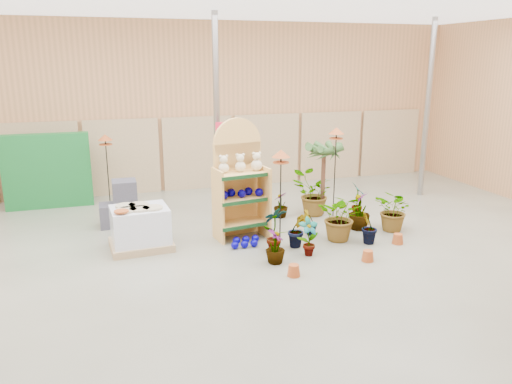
# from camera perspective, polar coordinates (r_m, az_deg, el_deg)

# --- Properties ---
(room) EXTENTS (15.20, 12.10, 4.70)m
(room) POSITION_cam_1_polar(r_m,az_deg,el_deg) (8.82, -0.73, 6.54)
(room) COLOR slate
(room) RESTS_ON ground
(display_shelf) EXTENTS (1.09, 0.78, 2.40)m
(display_shelf) POSITION_cam_1_polar(r_m,az_deg,el_deg) (9.97, -1.96, 0.97)
(display_shelf) COLOR tan
(display_shelf) RESTS_ON ground
(teddy_bears) EXTENTS (0.88, 0.22, 0.37)m
(teddy_bears) POSITION_cam_1_polar(r_m,az_deg,el_deg) (9.77, -1.67, 3.21)
(teddy_bears) COLOR beige
(teddy_bears) RESTS_ON display_shelf
(gazing_balls_shelf) EXTENTS (0.88, 0.30, 0.17)m
(gazing_balls_shelf) POSITION_cam_1_polar(r_m,az_deg,el_deg) (9.87, -1.73, -0.11)
(gazing_balls_shelf) COLOR #04008B
(gazing_balls_shelf) RESTS_ON display_shelf
(gazing_balls_floor) EXTENTS (0.63, 0.39, 0.15)m
(gazing_balls_floor) POSITION_cam_1_polar(r_m,az_deg,el_deg) (9.71, -1.24, -5.73)
(gazing_balls_floor) COLOR #04008B
(gazing_balls_floor) RESTS_ON ground
(pallet_stack) EXTENTS (1.20, 1.02, 0.84)m
(pallet_stack) POSITION_cam_1_polar(r_m,az_deg,el_deg) (9.73, -13.09, -4.02)
(pallet_stack) COLOR #9F8662
(pallet_stack) RESTS_ON ground
(charcoal_planters) EXTENTS (0.80, 0.50, 1.00)m
(charcoal_planters) POSITION_cam_1_polar(r_m,az_deg,el_deg) (11.14, -15.19, -1.66)
(charcoal_planters) COLOR #31313C
(charcoal_planters) RESTS_ON ground
(trellis_stock) EXTENTS (2.00, 0.30, 1.80)m
(trellis_stock) POSITION_cam_1_polar(r_m,az_deg,el_deg) (12.98, -22.73, 2.22)
(trellis_stock) COLOR #136529
(trellis_stock) RESTS_ON ground
(offer_sign) EXTENTS (0.50, 0.08, 2.20)m
(offer_sign) POSITION_cam_1_polar(r_m,az_deg,el_deg) (10.92, -3.32, 4.73)
(offer_sign) COLOR gray
(offer_sign) RESTS_ON ground
(bird_table_front) EXTENTS (0.34, 0.34, 1.89)m
(bird_table_front) POSITION_cam_1_polar(r_m,az_deg,el_deg) (9.26, 2.87, 4.03)
(bird_table_front) COLOR black
(bird_table_front) RESTS_ON ground
(bird_table_right) EXTENTS (0.34, 0.34, 2.07)m
(bird_table_right) POSITION_cam_1_polar(r_m,az_deg,el_deg) (11.01, 9.17, 6.54)
(bird_table_right) COLOR black
(bird_table_right) RESTS_ON ground
(bird_table_back) EXTENTS (0.34, 0.34, 1.81)m
(bird_table_back) POSITION_cam_1_polar(r_m,az_deg,el_deg) (12.20, -16.85, 5.72)
(bird_table_back) COLOR black
(bird_table_back) RESTS_ON ground
(palm) EXTENTS (0.70, 0.70, 1.76)m
(palm) POSITION_cam_1_polar(r_m,az_deg,el_deg) (11.45, 7.79, 4.78)
(palm) COLOR brown
(palm) RESTS_ON ground
(potted_plant_0) EXTENTS (0.53, 0.41, 0.89)m
(potted_plant_0) POSITION_cam_1_polar(r_m,az_deg,el_deg) (9.30, 2.13, -4.26)
(potted_plant_0) COLOR #315627
(potted_plant_0) RESTS_ON ground
(potted_plant_1) EXTENTS (0.43, 0.37, 0.70)m
(potted_plant_1) POSITION_cam_1_polar(r_m,az_deg,el_deg) (9.59, 4.78, -4.30)
(potted_plant_1) COLOR #315627
(potted_plant_1) RESTS_ON ground
(potted_plant_2) EXTENTS (1.16, 1.13, 0.97)m
(potted_plant_2) POSITION_cam_1_polar(r_m,az_deg,el_deg) (10.01, 9.70, -2.80)
(potted_plant_2) COLOR #315627
(potted_plant_2) RESTS_ON ground
(potted_plant_3) EXTENTS (0.64, 0.64, 0.82)m
(potted_plant_3) POSITION_cam_1_polar(r_m,az_deg,el_deg) (10.75, 11.72, -2.10)
(potted_plant_3) COLOR #315627
(potted_plant_3) RESTS_ON ground
(potted_plant_4) EXTENTS (0.40, 0.49, 0.79)m
(potted_plant_4) POSITION_cam_1_polar(r_m,az_deg,el_deg) (11.66, 11.53, -0.81)
(potted_plant_4) COLOR #315627
(potted_plant_4) RESTS_ON ground
(potted_plant_5) EXTENTS (0.37, 0.34, 0.55)m
(potted_plant_5) POSITION_cam_1_polar(r_m,az_deg,el_deg) (10.25, 6.19, -3.49)
(potted_plant_5) COLOR #315627
(potted_plant_5) RESTS_ON ground
(potted_plant_6) EXTENTS (1.04, 0.94, 1.03)m
(potted_plant_6) POSITION_cam_1_polar(r_m,az_deg,el_deg) (11.51, 6.47, -0.20)
(potted_plant_6) COLOR #315627
(potted_plant_6) RESTS_ON ground
(potted_plant_7) EXTENTS (0.43, 0.43, 0.62)m
(potted_plant_7) POSITION_cam_1_polar(r_m,az_deg,el_deg) (8.84, 2.22, -6.25)
(potted_plant_7) COLOR #315627
(potted_plant_7) RESTS_ON ground
(potted_plant_8) EXTENTS (0.39, 0.27, 0.73)m
(potted_plant_8) POSITION_cam_1_polar(r_m,az_deg,el_deg) (9.19, 6.03, -5.12)
(potted_plant_8) COLOR #315627
(potted_plant_8) RESTS_ON ground
(potted_plant_9) EXTENTS (0.48, 0.47, 0.68)m
(potted_plant_9) POSITION_cam_1_polar(r_m,az_deg,el_deg) (9.95, 12.76, -3.96)
(potted_plant_9) COLOR #315627
(potted_plant_9) RESTS_ON ground
(potted_plant_10) EXTENTS (0.94, 1.00, 0.89)m
(potted_plant_10) POSITION_cam_1_polar(r_m,az_deg,el_deg) (10.80, 15.60, -2.05)
(potted_plant_10) COLOR #315627
(potted_plant_10) RESTS_ON ground
(potted_plant_11) EXTENTS (0.46, 0.46, 0.59)m
(potted_plant_11) POSITION_cam_1_polar(r_m,az_deg,el_deg) (11.36, 2.86, -1.47)
(potted_plant_11) COLOR #315627
(potted_plant_11) RESTS_ON ground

